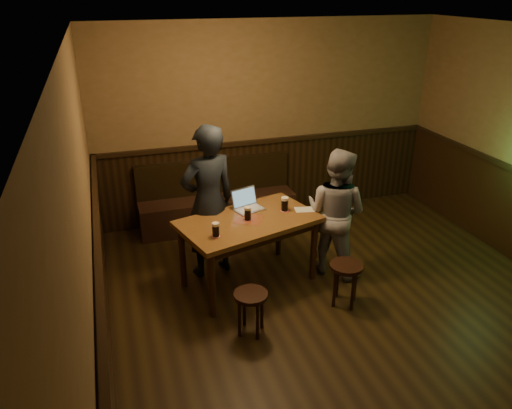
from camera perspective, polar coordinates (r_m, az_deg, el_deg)
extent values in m
cube|color=black|center=(5.36, 12.06, -13.59)|extent=(5.00, 6.00, 0.02)
cube|color=beige|center=(4.30, 15.40, 17.85)|extent=(5.00, 6.00, 0.02)
cube|color=brown|center=(7.25, 1.49, 9.48)|extent=(5.00, 0.02, 2.80)
cube|color=brown|center=(4.06, -18.82, -3.87)|extent=(0.02, 6.00, 2.80)
cube|color=black|center=(7.48, 1.50, 3.10)|extent=(4.98, 0.04, 1.10)
cube|color=black|center=(4.50, -16.98, -13.46)|extent=(0.04, 5.98, 1.10)
cube|color=black|center=(7.27, 1.62, 7.30)|extent=(4.98, 0.06, 0.06)
cube|color=black|center=(4.18, -17.51, -7.05)|extent=(0.06, 5.98, 0.06)
cube|color=black|center=(7.15, -4.39, -0.82)|extent=(2.20, 0.50, 0.45)
cube|color=black|center=(7.14, -4.88, 3.29)|extent=(2.20, 0.10, 0.50)
cube|color=brown|center=(5.55, -0.85, -1.95)|extent=(1.70, 1.25, 0.05)
cube|color=#321C0E|center=(5.58, -0.84, -2.70)|extent=(1.54, 1.09, 0.09)
cube|color=maroon|center=(5.54, -0.85, -1.68)|extent=(0.38, 0.38, 0.00)
cylinder|color=#321C0E|center=(5.19, -5.06, -9.17)|extent=(0.08, 0.08, 0.76)
cylinder|color=#321C0E|center=(5.73, -8.42, -5.94)|extent=(0.08, 0.08, 0.76)
cylinder|color=#321C0E|center=(5.84, 6.61, -5.18)|extent=(0.08, 0.08, 0.76)
cylinder|color=#321C0E|center=(6.32, 2.61, -2.66)|extent=(0.08, 0.08, 0.76)
cylinder|color=black|center=(4.92, -0.60, -10.30)|extent=(0.41, 0.41, 0.04)
cylinder|color=black|center=(5.10, 0.69, -11.92)|extent=(0.04, 0.04, 0.44)
cylinder|color=black|center=(5.14, -1.34, -11.63)|extent=(0.04, 0.04, 0.44)
cylinder|color=black|center=(5.00, -1.90, -12.81)|extent=(0.04, 0.04, 0.44)
cylinder|color=black|center=(4.96, 0.19, -13.12)|extent=(0.04, 0.04, 0.44)
cylinder|color=black|center=(5.41, 10.31, -6.95)|extent=(0.42, 0.42, 0.04)
cylinder|color=black|center=(5.60, 11.27, -8.64)|extent=(0.04, 0.04, 0.47)
cylinder|color=black|center=(5.62, 9.29, -8.37)|extent=(0.04, 0.04, 0.47)
cylinder|color=black|center=(5.46, 8.96, -9.42)|extent=(0.04, 0.04, 0.47)
cylinder|color=black|center=(5.44, 11.01, -9.70)|extent=(0.04, 0.04, 0.47)
cylinder|color=maroon|center=(5.19, -4.60, -3.63)|extent=(0.10, 0.10, 0.00)
cylinder|color=silver|center=(5.18, -4.61, -3.59)|extent=(0.08, 0.08, 0.00)
cylinder|color=black|center=(5.16, -4.63, -2.98)|extent=(0.07, 0.07, 0.12)
cylinder|color=beige|center=(5.12, -4.66, -2.24)|extent=(0.08, 0.08, 0.03)
cylinder|color=maroon|center=(5.52, -0.96, -1.75)|extent=(0.10, 0.10, 0.00)
cylinder|color=silver|center=(5.52, -0.96, -1.72)|extent=(0.09, 0.09, 0.00)
cylinder|color=black|center=(5.49, -0.96, -1.13)|extent=(0.07, 0.07, 0.12)
cylinder|color=beige|center=(5.46, -0.97, -0.41)|extent=(0.08, 0.08, 0.03)
cylinder|color=maroon|center=(5.75, 3.29, -0.70)|extent=(0.11, 0.11, 0.00)
cylinder|color=silver|center=(5.75, 3.29, -0.67)|extent=(0.09, 0.09, 0.00)
cylinder|color=black|center=(5.72, 3.31, -0.05)|extent=(0.08, 0.08, 0.13)
cylinder|color=beige|center=(5.69, 3.33, 0.70)|extent=(0.08, 0.08, 0.03)
cube|color=silver|center=(5.76, -0.76, -0.56)|extent=(0.38, 0.32, 0.02)
cube|color=#B2B2B7|center=(5.75, -0.76, -0.47)|extent=(0.34, 0.26, 0.00)
cube|color=silver|center=(5.80, -1.40, 0.87)|extent=(0.33, 0.16, 0.21)
cube|color=#55829E|center=(5.79, -1.35, 0.84)|extent=(0.30, 0.14, 0.18)
cube|color=silver|center=(5.80, 5.55, -0.57)|extent=(0.25, 0.19, 0.00)
imported|color=black|center=(5.74, -5.47, 0.29)|extent=(0.75, 0.58, 1.83)
imported|color=gray|center=(5.87, 9.11, -0.91)|extent=(0.92, 0.95, 1.54)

